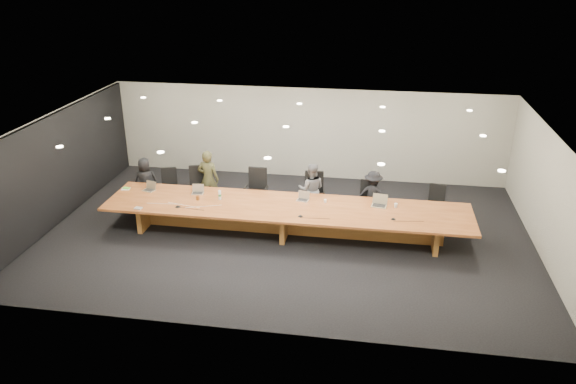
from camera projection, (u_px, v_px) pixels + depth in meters
name	position (u px, v px, depth m)	size (l,w,h in m)	color
ground	(286.00, 233.00, 14.06)	(12.00, 12.00, 0.00)	black
back_wall	(307.00, 133.00, 17.15)	(12.00, 0.02, 2.80)	silver
left_wall_panel	(58.00, 169.00, 14.40)	(0.08, 7.84, 2.74)	black
conference_table	(286.00, 215.00, 13.86)	(9.00, 1.80, 0.75)	brown
chair_far_left	(170.00, 186.00, 15.57)	(0.52, 0.52, 1.02)	black
chair_left	(199.00, 188.00, 15.26)	(0.60, 0.60, 1.19)	black
chair_mid_left	(256.00, 190.00, 15.08)	(0.61, 0.61, 1.20)	black
chair_mid_right	(314.00, 194.00, 14.87)	(0.60, 0.60, 1.18)	black
chair_right	(366.00, 200.00, 14.66)	(0.53, 0.53, 1.04)	black
chair_far_right	(435.00, 204.00, 14.51)	(0.51, 0.51, 1.00)	black
person_a	(146.00, 181.00, 15.45)	(0.66, 0.43, 1.36)	black
person_b	(208.00, 179.00, 15.22)	(0.60, 0.39, 1.64)	#34341C
person_c	(311.00, 190.00, 14.82)	(0.70, 0.55, 1.44)	#605F62
person_d	(373.00, 195.00, 14.62)	(0.85, 0.49, 1.32)	black
laptop_a	(148.00, 186.00, 14.62)	(0.30, 0.22, 0.24)	#C5B797
laptop_b	(197.00, 189.00, 14.44)	(0.30, 0.22, 0.24)	tan
laptop_d	(303.00, 196.00, 14.03)	(0.29, 0.21, 0.23)	#BFA991
laptop_e	(379.00, 201.00, 13.70)	(0.36, 0.26, 0.29)	tan
water_bottle	(220.00, 195.00, 14.10)	(0.07, 0.07, 0.23)	silver
amber_mug	(198.00, 198.00, 14.11)	(0.09, 0.09, 0.11)	brown
paper_cup_near	(325.00, 201.00, 13.95)	(0.07, 0.07, 0.08)	white
paper_cup_far	(396.00, 205.00, 13.69)	(0.08, 0.08, 0.10)	silver
notepad	(126.00, 189.00, 14.77)	(0.22, 0.17, 0.01)	white
lime_gadget	(126.00, 188.00, 14.77)	(0.17, 0.10, 0.03)	#5FD438
av_box	(138.00, 208.00, 13.62)	(0.18, 0.13, 0.03)	#BDBCC2
mic_left	(178.00, 206.00, 13.71)	(0.14, 0.14, 0.03)	black
mic_center	(300.00, 216.00, 13.22)	(0.12, 0.12, 0.03)	black
mic_right	(393.00, 219.00, 13.08)	(0.12, 0.12, 0.03)	black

